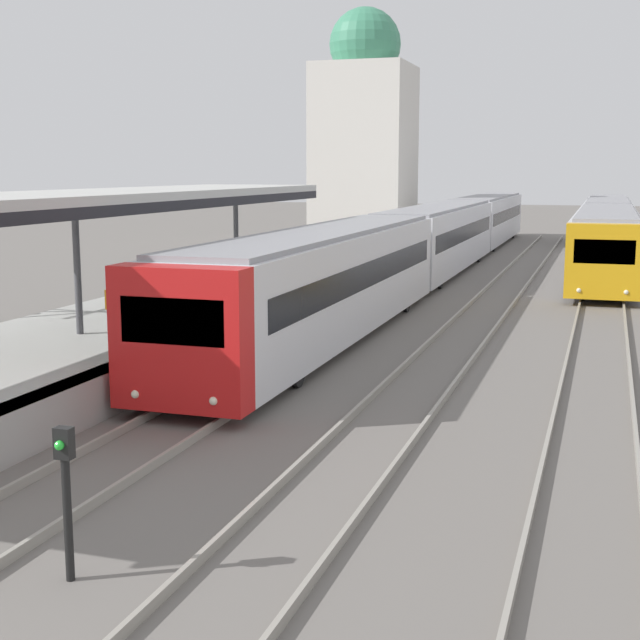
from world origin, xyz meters
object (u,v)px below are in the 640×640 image
object	(u,v)px
person_on_platform	(118,307)
train_far	(606,229)
train_near	(437,236)
signal_post_near	(66,486)

from	to	relation	value
person_on_platform	train_far	xyz separation A→B (m)	(9.34, 32.49, -0.22)
train_far	train_near	bearing A→B (deg)	-130.50
signal_post_near	person_on_platform	bearing A→B (deg)	116.46
person_on_platform	train_near	world-z (taller)	train_near
person_on_platform	signal_post_near	world-z (taller)	person_on_platform
train_far	signal_post_near	xyz separation A→B (m)	(-5.56, -40.07, -0.52)
person_on_platform	train_near	bearing A→B (deg)	84.99
train_near	signal_post_near	distance (m)	31.66
train_near	signal_post_near	xyz separation A→B (m)	(1.67, -31.61, -0.57)
train_far	signal_post_near	bearing A→B (deg)	-97.90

